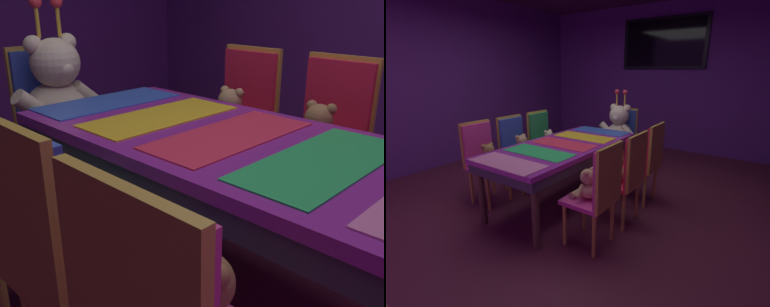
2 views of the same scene
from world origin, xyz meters
TOP-DOWN VIEW (x-y plane):
  - ground_plane at (0.00, 0.00)m, footprint 7.90×7.90m
  - wall_back at (0.00, 3.20)m, footprint 5.20×0.12m
  - wall_left at (-2.60, 0.00)m, footprint 0.12×6.40m
  - banquet_table at (0.00, 0.00)m, footprint 0.90×2.02m
  - chair_left_0 at (-0.86, -0.52)m, footprint 0.42×0.41m
  - teddy_left_0 at (-0.71, -0.52)m, footprint 0.24×0.31m
  - chair_left_1 at (-0.83, -0.01)m, footprint 0.42×0.41m
  - teddy_left_1 at (-0.69, -0.01)m, footprint 0.25×0.32m
  - chair_left_2 at (-0.83, 0.52)m, footprint 0.42×0.41m
  - teddy_left_2 at (-0.69, 0.52)m, footprint 0.22×0.29m
  - chair_right_0 at (0.83, -0.54)m, footprint 0.42×0.41m
  - teddy_right_0 at (0.69, -0.54)m, footprint 0.23×0.30m
  - chair_right_1 at (0.85, -0.02)m, footprint 0.42×0.41m
  - teddy_right_1 at (0.71, -0.02)m, footprint 0.25×0.32m
  - chair_right_2 at (0.83, 0.57)m, footprint 0.42×0.41m
  - teddy_right_2 at (0.69, 0.57)m, footprint 0.25×0.32m
  - throne_chair at (0.00, 1.54)m, footprint 0.41×0.42m
  - king_teddy_bear at (0.00, 1.38)m, footprint 0.64×0.50m
  - wall_tv at (0.00, 3.11)m, footprint 1.61×0.06m

SIDE VIEW (x-z plane):
  - ground_plane at x=0.00m, z-range 0.00..0.00m
  - teddy_left_2 at x=-0.69m, z-range 0.44..0.71m
  - teddy_right_0 at x=0.69m, z-range 0.44..0.72m
  - teddy_left_0 at x=-0.71m, z-range 0.44..0.73m
  - teddy_right_2 at x=0.69m, z-range 0.44..0.74m
  - teddy_left_1 at x=-0.69m, z-range 0.44..0.74m
  - teddy_right_1 at x=0.71m, z-range 0.44..0.74m
  - chair_left_0 at x=-0.86m, z-range 0.10..1.09m
  - chair_left_1 at x=-0.83m, z-range 0.10..1.09m
  - chair_left_2 at x=-0.83m, z-range 0.10..1.09m
  - chair_right_0 at x=0.83m, z-range 0.10..1.09m
  - chair_right_1 at x=0.85m, z-range 0.10..1.09m
  - chair_right_2 at x=0.83m, z-range 0.10..1.09m
  - throne_chair at x=0.00m, z-range 0.10..1.09m
  - banquet_table at x=0.00m, z-range 0.28..1.03m
  - king_teddy_bear at x=0.00m, z-range 0.31..1.13m
  - wall_back at x=0.00m, z-range 0.00..2.80m
  - wall_left at x=-2.60m, z-range 0.00..2.80m
  - wall_tv at x=0.00m, z-range 1.58..2.52m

